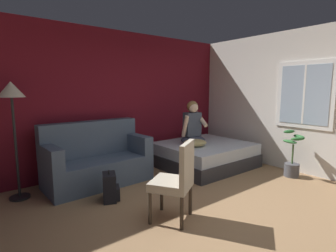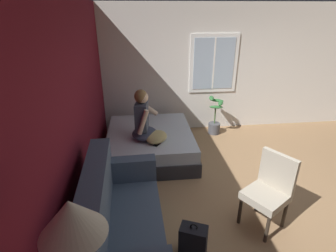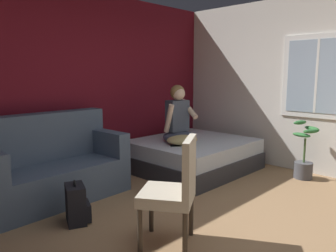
% 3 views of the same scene
% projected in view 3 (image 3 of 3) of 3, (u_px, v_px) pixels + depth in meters
% --- Properties ---
extents(ground_plane, '(40.00, 40.00, 0.00)m').
position_uv_depth(ground_plane, '(243.00, 245.00, 2.94)').
color(ground_plane, '#93704C').
extents(wall_back_accent, '(10.26, 0.16, 2.70)m').
position_uv_depth(wall_back_accent, '(72.00, 86.00, 4.70)').
color(wall_back_accent, maroon).
rests_on(wall_back_accent, ground).
extents(bed, '(1.78, 1.60, 0.48)m').
position_uv_depth(bed, '(193.00, 155.00, 5.25)').
color(bed, '#2D2D33').
rests_on(bed, ground).
extents(couch, '(1.72, 0.87, 1.04)m').
position_uv_depth(couch, '(52.00, 167.00, 4.00)').
color(couch, '#47566B').
rests_on(couch, ground).
extents(side_chair, '(0.64, 0.64, 0.98)m').
position_uv_depth(side_chair, '(175.00, 188.00, 2.88)').
color(side_chair, '#382D23').
rests_on(side_chair, ground).
extents(person_seated, '(0.58, 0.52, 0.88)m').
position_uv_depth(person_seated, '(178.00, 119.00, 5.07)').
color(person_seated, '#383D51').
rests_on(person_seated, bed).
extents(backpack, '(0.32, 0.35, 0.46)m').
position_uv_depth(backpack, '(77.00, 204.00, 3.37)').
color(backpack, black).
rests_on(backpack, ground).
extents(throw_pillow, '(0.57, 0.49, 0.14)m').
position_uv_depth(throw_pillow, '(182.00, 140.00, 4.87)').
color(throw_pillow, tan).
rests_on(throw_pillow, bed).
extents(cell_phone, '(0.16, 0.14, 0.01)m').
position_uv_depth(cell_phone, '(175.00, 146.00, 4.77)').
color(cell_phone, black).
rests_on(cell_phone, bed).
extents(potted_plant, '(0.39, 0.37, 0.85)m').
position_uv_depth(potted_plant, '(304.00, 158.00, 4.78)').
color(potted_plant, '#4C4C51').
rests_on(potted_plant, ground).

